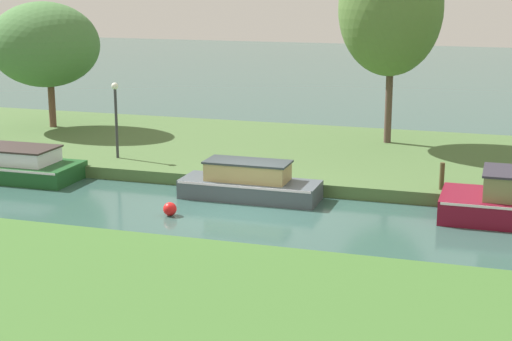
{
  "coord_description": "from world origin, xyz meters",
  "views": [
    {
      "loc": [
        7.18,
        -21.47,
        6.63
      ],
      "look_at": [
        -0.02,
        1.2,
        0.9
      ],
      "focal_mm": 56.65,
      "sensor_mm": 36.0,
      "label": 1
    }
  ],
  "objects_px": {
    "willow_tree_left": "(44,45)",
    "mooring_post_near": "(442,176)",
    "lamp_post": "(116,110)",
    "forest_cruiser": "(5,164)",
    "slate_barge": "(249,183)",
    "willow_tree_centre": "(391,8)",
    "channel_buoy": "(170,209)"
  },
  "relations": [
    {
      "from": "forest_cruiser",
      "to": "willow_tree_left",
      "type": "relative_size",
      "value": 0.96
    },
    {
      "from": "willow_tree_left",
      "to": "channel_buoy",
      "type": "distance_m",
      "value": 13.65
    },
    {
      "from": "willow_tree_left",
      "to": "willow_tree_centre",
      "type": "xyz_separation_m",
      "value": [
        14.09,
        0.89,
        1.6
      ]
    },
    {
      "from": "forest_cruiser",
      "to": "channel_buoy",
      "type": "xyz_separation_m",
      "value": [
        7.09,
        -2.41,
        -0.29
      ]
    },
    {
      "from": "willow_tree_centre",
      "to": "lamp_post",
      "type": "distance_m",
      "value": 10.67
    },
    {
      "from": "mooring_post_near",
      "to": "forest_cruiser",
      "type": "bearing_deg",
      "value": -174.56
    },
    {
      "from": "willow_tree_left",
      "to": "mooring_post_near",
      "type": "distance_m",
      "value": 17.8
    },
    {
      "from": "channel_buoy",
      "to": "willow_tree_centre",
      "type": "bearing_deg",
      "value": 65.23
    },
    {
      "from": "forest_cruiser",
      "to": "lamp_post",
      "type": "bearing_deg",
      "value": 37.65
    },
    {
      "from": "willow_tree_left",
      "to": "channel_buoy",
      "type": "relative_size",
      "value": 13.53
    },
    {
      "from": "willow_tree_left",
      "to": "willow_tree_centre",
      "type": "bearing_deg",
      "value": 3.6
    },
    {
      "from": "willow_tree_left",
      "to": "lamp_post",
      "type": "distance_m",
      "value": 7.18
    },
    {
      "from": "mooring_post_near",
      "to": "channel_buoy",
      "type": "height_order",
      "value": "mooring_post_near"
    },
    {
      "from": "slate_barge",
      "to": "lamp_post",
      "type": "distance_m",
      "value": 6.33
    },
    {
      "from": "lamp_post",
      "to": "mooring_post_near",
      "type": "distance_m",
      "value": 11.4
    },
    {
      "from": "willow_tree_left",
      "to": "channel_buoy",
      "type": "xyz_separation_m",
      "value": [
        9.49,
        -9.08,
        -3.7
      ]
    },
    {
      "from": "lamp_post",
      "to": "forest_cruiser",
      "type": "bearing_deg",
      "value": -142.35
    },
    {
      "from": "slate_barge",
      "to": "forest_cruiser",
      "type": "bearing_deg",
      "value": 180.0
    },
    {
      "from": "willow_tree_left",
      "to": "channel_buoy",
      "type": "bearing_deg",
      "value": -43.73
    },
    {
      "from": "willow_tree_left",
      "to": "willow_tree_centre",
      "type": "relative_size",
      "value": 0.69
    },
    {
      "from": "mooring_post_near",
      "to": "willow_tree_left",
      "type": "bearing_deg",
      "value": 162.38
    },
    {
      "from": "willow_tree_centre",
      "to": "mooring_post_near",
      "type": "distance_m",
      "value": 8.2
    },
    {
      "from": "willow_tree_centre",
      "to": "channel_buoy",
      "type": "height_order",
      "value": "willow_tree_centre"
    },
    {
      "from": "slate_barge",
      "to": "mooring_post_near",
      "type": "xyz_separation_m",
      "value": [
        5.63,
        1.36,
        0.33
      ]
    },
    {
      "from": "mooring_post_near",
      "to": "slate_barge",
      "type": "bearing_deg",
      "value": -166.39
    },
    {
      "from": "willow_tree_left",
      "to": "lamp_post",
      "type": "bearing_deg",
      "value": -38.6
    },
    {
      "from": "slate_barge",
      "to": "lamp_post",
      "type": "xyz_separation_m",
      "value": [
        -5.65,
        2.34,
        1.61
      ]
    },
    {
      "from": "mooring_post_near",
      "to": "channel_buoy",
      "type": "distance_m",
      "value": 8.17
    },
    {
      "from": "slate_barge",
      "to": "mooring_post_near",
      "type": "bearing_deg",
      "value": 13.61
    },
    {
      "from": "willow_tree_left",
      "to": "mooring_post_near",
      "type": "bearing_deg",
      "value": -17.62
    },
    {
      "from": "forest_cruiser",
      "to": "channel_buoy",
      "type": "bearing_deg",
      "value": -18.76
    },
    {
      "from": "lamp_post",
      "to": "channel_buoy",
      "type": "distance_m",
      "value": 6.53
    }
  ]
}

